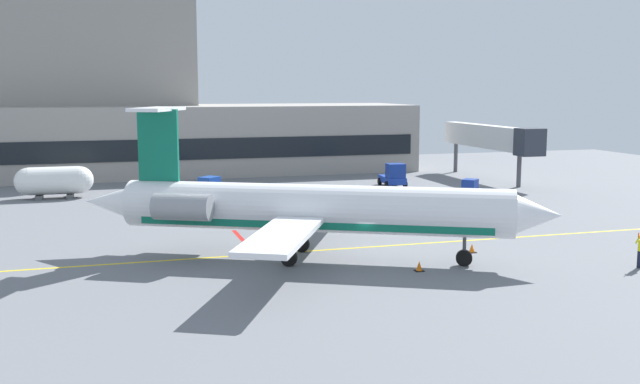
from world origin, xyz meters
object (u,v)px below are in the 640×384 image
object	(u,v)px
baggage_tug	(464,191)
pushback_tractor	(215,189)
regional_jet	(306,208)
fuel_tank	(54,181)
belt_loader	(394,176)

from	to	relation	value
baggage_tug	pushback_tractor	size ratio (longest dim) A/B	0.84
baggage_tug	regional_jet	bearing A→B (deg)	-138.62
baggage_tug	fuel_tank	xyz separation A→B (m)	(-33.96, 12.21, 0.67)
baggage_tug	belt_loader	world-z (taller)	belt_loader
baggage_tug	fuel_tank	world-z (taller)	fuel_tank
regional_jet	belt_loader	distance (m)	31.59
baggage_tug	pushback_tractor	distance (m)	21.76
belt_loader	fuel_tank	world-z (taller)	fuel_tank
fuel_tank	pushback_tractor	bearing A→B (deg)	-18.10
fuel_tank	regional_jet	bearing A→B (deg)	-61.93
baggage_tug	belt_loader	xyz separation A→B (m)	(-2.25, 10.46, 0.17)
regional_jet	belt_loader	xyz separation A→B (m)	(16.43, 26.92, -1.91)
pushback_tractor	baggage_tug	bearing A→B (deg)	-20.87
baggage_tug	belt_loader	distance (m)	10.70
baggage_tug	fuel_tank	bearing A→B (deg)	160.23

